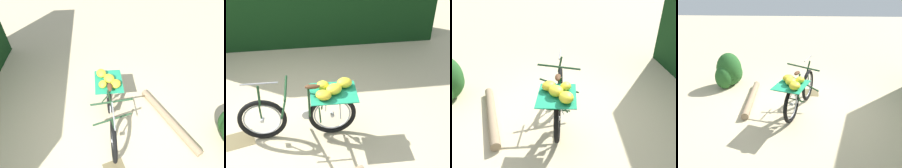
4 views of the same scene
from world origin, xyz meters
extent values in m
plane|color=beige|center=(0.00, 0.00, 0.00)|extent=(60.00, 60.00, 0.00)
torus|color=black|center=(0.41, 0.16, 0.36)|extent=(0.72, 0.26, 0.73)
torus|color=#B7B7BC|center=(0.41, 0.16, 0.36)|extent=(0.55, 0.17, 0.57)
cylinder|color=#B7B7BC|center=(0.41, 0.16, 0.36)|extent=(0.08, 0.09, 0.06)
torus|color=black|center=(-0.61, 0.44, 0.36)|extent=(0.72, 0.26, 0.73)
torus|color=#B7B7BC|center=(-0.61, 0.44, 0.36)|extent=(0.55, 0.17, 0.57)
cylinder|color=#B7B7BC|center=(-0.61, 0.44, 0.36)|extent=(0.08, 0.09, 0.06)
cylinder|color=#19381E|center=(0.09, 0.24, 0.53)|extent=(0.22, 0.69, 0.30)
cylinder|color=#19381E|center=(0.02, 0.26, 0.92)|extent=(0.22, 0.70, 0.11)
cylinder|color=#19381E|center=(-0.28, 0.35, 0.64)|extent=(0.06, 0.12, 0.49)
cylinder|color=#19381E|center=(-0.42, 0.39, 0.38)|extent=(0.13, 0.37, 0.05)
cylinder|color=#19381E|center=(-0.46, 0.40, 0.59)|extent=(0.11, 0.31, 0.47)
cylinder|color=#19381E|center=(0.42, 0.15, 0.52)|extent=(0.04, 0.05, 0.30)
cylinder|color=#19381E|center=(0.40, 0.16, 0.81)|extent=(0.06, 0.10, 0.30)
cylinder|color=gray|center=(0.37, 0.17, 1.02)|extent=(0.51, 0.16, 0.02)
ellipsoid|color=#4C2D19|center=(-0.34, 0.36, 0.91)|extent=(0.24, 0.15, 0.06)
cylinder|color=#B7B7BC|center=(-0.24, 0.33, 0.40)|extent=(0.16, 0.06, 0.16)
cylinder|color=#B7B7BC|center=(-0.51, 0.41, 0.56)|extent=(0.07, 0.20, 0.39)
cylinder|color=#B7B7BC|center=(-0.72, 0.47, 0.56)|extent=(0.08, 0.24, 0.39)
cube|color=brown|center=(-0.63, 0.44, 0.76)|extent=(0.70, 0.58, 0.02)
cube|color=#1E8C60|center=(-0.63, 0.44, 0.78)|extent=(0.80, 0.70, 0.01)
ellipsoid|color=yellow|center=(-0.52, 0.29, 0.84)|extent=(0.23, 0.22, 0.12)
ellipsoid|color=yellow|center=(-0.63, 0.45, 0.85)|extent=(0.27, 0.24, 0.14)
ellipsoid|color=yellow|center=(-0.83, 0.36, 0.85)|extent=(0.25, 0.22, 0.14)
ellipsoid|color=gold|center=(-0.44, 0.52, 0.84)|extent=(0.30, 0.29, 0.12)
cylinder|color=#937A5B|center=(0.18, 1.47, 0.08)|extent=(1.76, 0.36, 0.15)
ellipsoid|color=#235623|center=(1.09, 2.34, 0.46)|extent=(0.73, 0.66, 0.92)
ellipsoid|color=#235623|center=(0.84, 2.40, 0.32)|extent=(0.50, 0.45, 0.64)
ellipsoid|color=#235623|center=(1.32, 2.27, 0.30)|extent=(0.46, 0.41, 0.60)
cylinder|color=#4C3823|center=(1.09, 2.34, 0.09)|extent=(0.07, 0.07, 0.18)
cube|color=olive|center=(0.79, 0.06, 0.00)|extent=(0.44, 0.36, 0.01)
camera|label=1|loc=(1.98, -0.47, 3.28)|focal=30.19mm
camera|label=2|loc=(0.71, 3.87, 3.50)|focal=50.65mm
camera|label=3|loc=(-3.06, 0.95, 2.24)|focal=33.14mm
camera|label=4|loc=(-4.09, 0.09, 2.20)|focal=32.93mm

